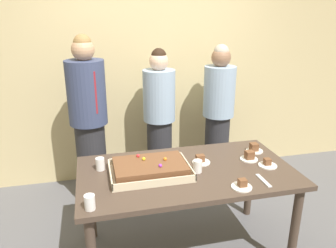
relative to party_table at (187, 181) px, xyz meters
The scene contains 15 objects.
interior_back_panel 1.79m from the party_table, 90.00° to the left, with size 8.00×0.12×3.00m, color #CCB784.
party_table is the anchor object (origin of this frame).
sheet_cake 0.33m from the party_table, behind, with size 0.62×0.43×0.12m.
plated_slice_near_left 0.22m from the party_table, 34.62° to the left, with size 0.15×0.15×0.07m.
plated_slice_near_right 0.59m from the party_table, ahead, with size 0.15×0.15×0.08m.
plated_slice_far_left 0.68m from the party_table, ahead, with size 0.15×0.15×0.06m.
plated_slice_far_right 0.48m from the party_table, 48.73° to the right, with size 0.15×0.15×0.06m.
plated_slice_center_front 0.74m from the party_table, 16.92° to the left, with size 0.15×0.15×0.08m.
drink_cup_nearest 0.86m from the party_table, 153.89° to the right, with size 0.07×0.07×0.10m, color white.
drink_cup_middle 0.71m from the party_table, 165.56° to the left, with size 0.07×0.07×0.10m, color white.
drink_cup_far_end 0.17m from the party_table, 32.71° to the right, with size 0.07×0.07×0.10m, color white.
cake_server_utensil 0.60m from the party_table, 30.72° to the right, with size 0.03×0.20×0.01m, color silver.
person_serving_front 1.17m from the party_table, 88.73° to the left, with size 0.35×0.35×1.62m.
person_green_shirt_behind 1.25m from the party_table, 126.91° to the left, with size 0.38×0.38×1.78m.
person_striped_tie_right 1.38m from the party_table, 57.94° to the left, with size 0.36×0.36×1.64m.
Camera 1 is at (-0.70, -2.25, 1.99)m, focal length 35.08 mm.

